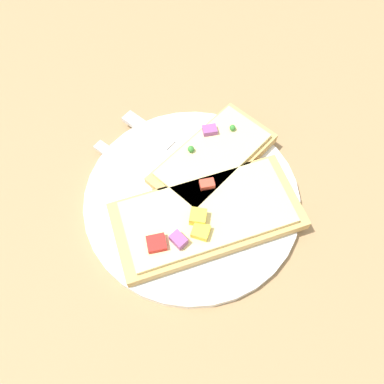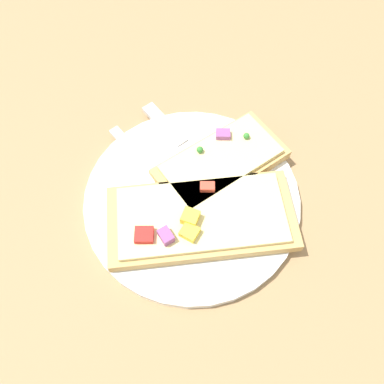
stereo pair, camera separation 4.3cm
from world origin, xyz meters
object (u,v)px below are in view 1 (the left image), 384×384
pizza_slice_main (207,216)px  pizza_slice_corner (213,158)px  plate (192,198)px  knife (176,150)px  fork (167,193)px

pizza_slice_main → pizza_slice_corner: 0.08m
plate → knife: bearing=-172.1°
plate → fork: (-0.01, -0.03, 0.01)m
pizza_slice_main → pizza_slice_corner: size_ratio=1.29×
fork → pizza_slice_corner: pizza_slice_corner is taller
fork → pizza_slice_corner: (-0.03, 0.06, 0.01)m
fork → knife: (-0.06, 0.02, 0.00)m
plate → fork: bearing=-103.7°
knife → pizza_slice_main: bearing=-29.3°
knife → pizza_slice_corner: bearing=20.0°
pizza_slice_main → pizza_slice_corner: bearing=64.4°
pizza_slice_main → plate: bearing=99.7°
plate → fork: size_ratio=1.55×
plate → pizza_slice_main: size_ratio=1.15×
plate → pizza_slice_main: pizza_slice_main is taller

